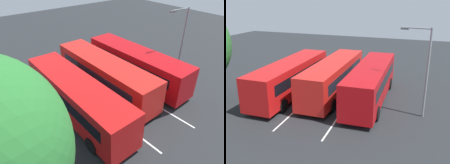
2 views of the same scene
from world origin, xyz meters
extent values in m
plane|color=#232628|center=(0.00, 0.00, 0.00)|extent=(69.10, 69.10, 0.00)
cube|color=#B70C11|center=(0.45, -3.46, 1.73)|extent=(11.08, 2.93, 2.70)
cube|color=black|center=(5.90, -3.23, 2.45)|extent=(0.21, 2.19, 1.13)
cube|color=black|center=(0.40, -2.25, 2.05)|extent=(9.22, 0.46, 0.86)
cube|color=black|center=(0.50, -4.67, 2.05)|extent=(9.22, 0.46, 0.86)
cube|color=black|center=(5.92, -3.23, 2.90)|extent=(0.18, 1.99, 0.32)
cube|color=black|center=(5.93, -3.23, 0.60)|extent=(0.19, 2.29, 0.36)
cylinder|color=black|center=(3.92, -2.13, 0.54)|extent=(1.09, 0.32, 1.08)
cylinder|color=black|center=(4.01, -4.49, 0.54)|extent=(1.09, 0.32, 1.08)
cylinder|color=black|center=(-3.11, -2.42, 0.54)|extent=(1.09, 0.32, 1.08)
cylinder|color=black|center=(-3.01, -4.78, 0.54)|extent=(1.09, 0.32, 1.08)
cube|color=red|center=(0.72, 0.04, 1.73)|extent=(11.05, 2.80, 2.70)
cube|color=#19232D|center=(6.17, 0.20, 2.45)|extent=(0.18, 2.19, 1.13)
cube|color=#19232D|center=(0.69, 1.25, 2.05)|extent=(9.22, 0.35, 0.86)
cube|color=#19232D|center=(0.76, -1.17, 2.05)|extent=(9.22, 0.35, 0.86)
cube|color=black|center=(6.19, 0.20, 2.90)|extent=(0.16, 1.99, 0.32)
cube|color=black|center=(6.20, 0.20, 0.60)|extent=(0.17, 2.29, 0.36)
cylinder|color=black|center=(4.20, 1.32, 0.54)|extent=(1.08, 0.31, 1.08)
cylinder|color=black|center=(4.27, -1.04, 0.54)|extent=(1.08, 0.31, 1.08)
cylinder|color=black|center=(-2.82, 1.12, 0.54)|extent=(1.08, 0.31, 1.08)
cylinder|color=black|center=(-2.76, -1.24, 0.54)|extent=(1.08, 0.31, 1.08)
cube|color=red|center=(-0.65, 3.61, 1.73)|extent=(11.04, 2.76, 2.70)
cube|color=black|center=(4.80, 3.74, 2.45)|extent=(0.18, 2.19, 1.13)
cube|color=black|center=(-0.68, 4.82, 2.05)|extent=(9.22, 0.32, 0.86)
cube|color=black|center=(-0.62, 2.39, 2.05)|extent=(9.22, 0.32, 0.86)
cube|color=black|center=(4.82, 3.74, 2.90)|extent=(0.15, 1.99, 0.32)
cube|color=black|center=(4.83, 3.75, 0.60)|extent=(0.16, 2.29, 0.36)
cylinder|color=black|center=(2.83, 4.88, 0.54)|extent=(1.08, 0.31, 1.08)
cylinder|color=black|center=(2.89, 2.51, 0.54)|extent=(1.08, 0.31, 1.08)
cylinder|color=black|center=(-4.19, 4.70, 0.54)|extent=(1.08, 0.31, 1.08)
cylinder|color=black|center=(-4.13, 2.34, 0.54)|extent=(1.08, 0.31, 1.08)
cylinder|color=#232833|center=(7.85, 1.62, 0.42)|extent=(0.13, 0.13, 0.84)
cylinder|color=#232833|center=(7.76, 1.75, 0.42)|extent=(0.13, 0.13, 0.84)
cylinder|color=#721966|center=(7.80, 1.69, 1.17)|extent=(0.45, 0.45, 0.66)
sphere|color=tan|center=(7.80, 1.69, 1.62)|extent=(0.23, 0.23, 0.23)
cylinder|color=gray|center=(-1.20, -7.87, 3.30)|extent=(0.16, 0.16, 6.60)
cylinder|color=gray|center=(-1.06, -6.96, 6.50)|extent=(0.38, 1.84, 0.10)
cube|color=slate|center=(-0.92, -6.04, 6.42)|extent=(0.28, 0.58, 0.14)
cube|color=silver|center=(0.00, -1.78, 0.00)|extent=(14.08, 0.93, 0.01)
cube|color=silver|center=(0.00, 1.78, 0.00)|extent=(14.08, 0.93, 0.01)
camera|label=1|loc=(-11.73, 9.02, 10.51)|focal=32.80mm
camera|label=2|loc=(-20.07, -8.13, 8.72)|focal=41.96mm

